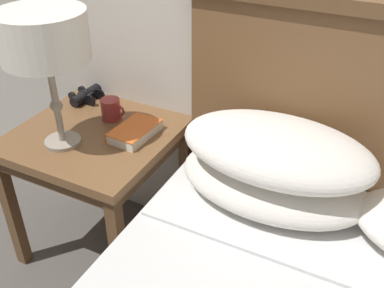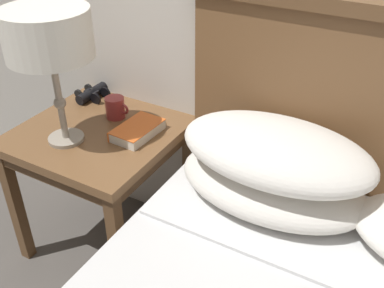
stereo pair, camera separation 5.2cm
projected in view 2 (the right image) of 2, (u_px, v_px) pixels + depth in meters
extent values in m
cube|color=brown|center=(99.00, 133.00, 1.73)|extent=(0.58, 0.58, 0.04)
cube|color=brown|center=(100.00, 143.00, 1.75)|extent=(0.55, 0.55, 0.05)
cube|color=brown|center=(16.00, 207.00, 1.80)|extent=(0.04, 0.04, 0.54)
cube|color=brown|center=(118.00, 253.00, 1.59)|extent=(0.04, 0.04, 0.54)
cube|color=brown|center=(98.00, 146.00, 2.17)|extent=(0.04, 0.04, 0.54)
cube|color=brown|center=(189.00, 177.00, 1.96)|extent=(0.04, 0.04, 0.54)
cube|color=silver|center=(347.00, 254.00, 1.26)|extent=(1.22, 0.28, 0.01)
cube|color=brown|center=(373.00, 181.00, 1.50)|extent=(1.34, 0.06, 1.08)
ellipsoid|color=silver|center=(271.00, 184.00, 1.42)|extent=(0.60, 0.36, 0.15)
ellipsoid|color=silver|center=(276.00, 151.00, 1.35)|extent=(0.60, 0.36, 0.15)
cylinder|color=gray|center=(66.00, 138.00, 1.65)|extent=(0.13, 0.13, 0.01)
cylinder|color=gray|center=(59.00, 99.00, 1.56)|extent=(0.02, 0.02, 0.31)
sphere|color=gray|center=(60.00, 103.00, 1.57)|extent=(0.04, 0.04, 0.04)
cylinder|color=silver|center=(47.00, 33.00, 1.43)|extent=(0.29, 0.29, 0.16)
cube|color=silver|center=(138.00, 131.00, 1.67)|extent=(0.13, 0.20, 0.04)
cube|color=orange|center=(137.00, 126.00, 1.66)|extent=(0.13, 0.20, 0.00)
cube|color=orange|center=(125.00, 126.00, 1.70)|extent=(0.02, 0.20, 0.04)
cylinder|color=black|center=(87.00, 96.00, 1.90)|extent=(0.05, 0.10, 0.04)
cylinder|color=black|center=(96.00, 99.00, 1.88)|extent=(0.05, 0.01, 0.05)
cylinder|color=black|center=(78.00, 94.00, 1.92)|extent=(0.04, 0.01, 0.04)
cylinder|color=black|center=(97.00, 90.00, 1.95)|extent=(0.05, 0.10, 0.04)
cylinder|color=black|center=(105.00, 93.00, 1.93)|extent=(0.05, 0.01, 0.05)
cylinder|color=black|center=(88.00, 88.00, 1.97)|extent=(0.04, 0.01, 0.04)
cube|color=black|center=(92.00, 92.00, 1.92)|extent=(0.06, 0.04, 0.01)
cylinder|color=black|center=(92.00, 91.00, 1.92)|extent=(0.02, 0.01, 0.02)
cylinder|color=#993333|center=(115.00, 108.00, 1.77)|extent=(0.08, 0.08, 0.08)
torus|color=#993333|center=(124.00, 109.00, 1.75)|extent=(0.05, 0.01, 0.05)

